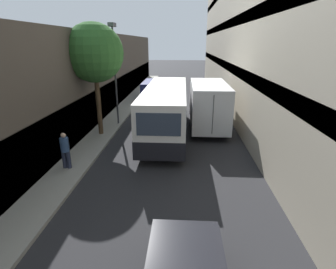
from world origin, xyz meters
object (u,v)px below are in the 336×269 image
(box_truck, at_px, (207,102))
(pedestrian, at_px, (65,149))
(bus, at_px, (166,110))
(street_tree_left, at_px, (94,53))
(panel_van, at_px, (153,89))
(street_lamp, at_px, (114,56))

(box_truck, bearing_deg, pedestrian, -132.65)
(bus, relative_size, box_truck, 1.23)
(pedestrian, relative_size, street_tree_left, 0.26)
(panel_van, height_order, pedestrian, pedestrian)
(street_lamp, bearing_deg, bus, -27.50)
(bus, height_order, pedestrian, bus)
(bus, distance_m, street_lamp, 5.07)
(bus, height_order, street_tree_left, street_tree_left)
(pedestrian, xyz_separation_m, street_tree_left, (0.10, 4.84, 3.96))
(box_truck, xyz_separation_m, street_tree_left, (-6.85, -2.70, 3.35))
(pedestrian, bearing_deg, street_tree_left, 88.76)
(box_truck, height_order, pedestrian, box_truck)
(bus, xyz_separation_m, street_lamp, (-3.52, 1.83, 3.15))
(bus, relative_size, street_lamp, 1.47)
(box_truck, xyz_separation_m, panel_van, (-4.84, 8.94, -0.63))
(bus, xyz_separation_m, panel_van, (-2.09, 11.26, -0.58))
(bus, height_order, street_lamp, street_lamp)
(box_truck, height_order, street_lamp, street_lamp)
(bus, bearing_deg, street_lamp, 152.50)
(street_lamp, bearing_deg, box_truck, 4.41)
(street_lamp, bearing_deg, pedestrian, -95.49)
(bus, bearing_deg, pedestrian, -128.79)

